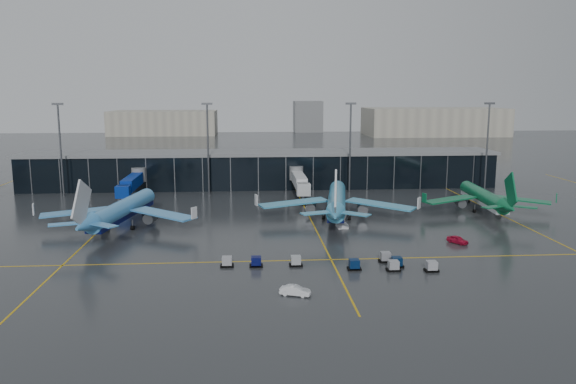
{
  "coord_description": "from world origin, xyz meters",
  "views": [
    {
      "loc": [
        -4.14,
        -106.97,
        28.34
      ],
      "look_at": [
        5.0,
        18.0,
        6.0
      ],
      "focal_mm": 35.0,
      "sensor_mm": 36.0,
      "label": 1
    }
  ],
  "objects": [
    {
      "name": "airliner_klm_near",
      "position": [
        16.09,
        17.3,
        6.49
      ],
      "size": [
        43.78,
        47.97,
        12.98
      ],
      "primitive_type": null,
      "rotation": [
        0.0,
        0.0,
        -0.17
      ],
      "color": "#3D9DCA",
      "rests_on": "ground"
    },
    {
      "name": "terminal_pier",
      "position": [
        0.0,
        62.0,
        5.42
      ],
      "size": [
        142.0,
        17.0,
        10.7
      ],
      "color": "black",
      "rests_on": "ground"
    },
    {
      "name": "airliner_aer_lingus",
      "position": [
        52.46,
        21.86,
        5.61
      ],
      "size": [
        34.95,
        39.02,
        11.22
      ],
      "primitive_type": null,
      "rotation": [
        0.0,
        0.0,
        -0.08
      ],
      "color": "#0C663A",
      "rests_on": "ground"
    },
    {
      "name": "mobile_airstair",
      "position": [
        15.8,
        7.91,
        0.77
      ],
      "size": [
        2.35,
        3.3,
        3.45
      ],
      "rotation": [
        0.0,
        0.0,
        0.05
      ],
      "color": "silver",
      "rests_on": "ground"
    },
    {
      "name": "service_van_white",
      "position": [
        2.38,
        -31.7,
        0.72
      ],
      "size": [
        4.6,
        2.82,
        1.43
      ],
      "primitive_type": "imported",
      "rotation": [
        0.0,
        0.0,
        1.25
      ],
      "color": "white",
      "rests_on": "ground"
    },
    {
      "name": "ground",
      "position": [
        0.0,
        0.0,
        0.0
      ],
      "size": [
        600.0,
        600.0,
        0.0
      ],
      "primitive_type": "plane",
      "color": "#282B2D",
      "rests_on": "ground"
    },
    {
      "name": "jet_bridges",
      "position": [
        -35.0,
        42.99,
        4.55
      ],
      "size": [
        94.0,
        27.5,
        7.2
      ],
      "color": "#595B60",
      "rests_on": "ground"
    },
    {
      "name": "flood_masts",
      "position": [
        5.0,
        50.0,
        13.81
      ],
      "size": [
        203.0,
        0.5,
        25.5
      ],
      "color": "#595B60",
      "rests_on": "ground"
    },
    {
      "name": "baggage_carts",
      "position": [
        11.16,
        -19.5,
        0.76
      ],
      "size": [
        35.0,
        7.1,
        1.7
      ],
      "color": "black",
      "rests_on": "ground"
    },
    {
      "name": "service_van_red",
      "position": [
        35.55,
        -6.33,
        0.72
      ],
      "size": [
        3.7,
        4.46,
        1.43
      ],
      "primitive_type": "imported",
      "rotation": [
        0.0,
        0.0,
        0.57
      ],
      "color": "#B80E2F",
      "rests_on": "ground"
    },
    {
      "name": "airliner_arkefly",
      "position": [
        -30.58,
        11.45,
        6.19
      ],
      "size": [
        41.88,
        45.86,
        12.38
      ],
      "primitive_type": null,
      "rotation": [
        0.0,
        0.0,
        -0.18
      ],
      "color": "#4293D9",
      "rests_on": "ground"
    },
    {
      "name": "taxi_lines",
      "position": [
        10.0,
        10.61,
        0.01
      ],
      "size": [
        220.0,
        120.0,
        0.02
      ],
      "color": "gold",
      "rests_on": "ground"
    },
    {
      "name": "distant_hangars",
      "position": [
        49.94,
        270.08,
        8.79
      ],
      "size": [
        260.0,
        71.0,
        22.0
      ],
      "color": "#B2AD99",
      "rests_on": "ground"
    }
  ]
}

